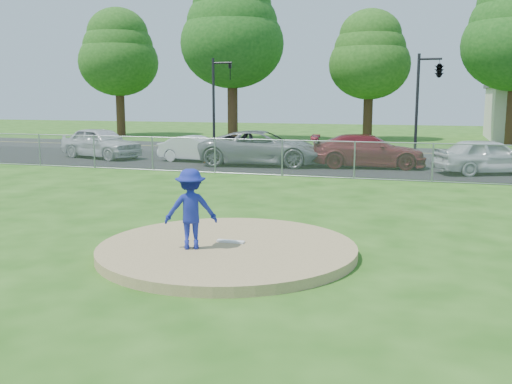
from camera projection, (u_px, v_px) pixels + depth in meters
The scene contains 18 objects.
ground at pixel (320, 185), 21.36m from camera, with size 120.00×120.00×0.00m, color #1F4E11.
pitchers_mound at pixel (227, 249), 11.93m from camera, with size 5.40×5.40×0.20m, color #988053.
pitching_rubber at pixel (231, 241), 12.10m from camera, with size 0.60×0.15×0.04m, color white.
chain_link_fence at pixel (330, 160), 23.12m from camera, with size 40.00×0.06×1.50m, color gray.
parking_lot at pixel (346, 165), 27.48m from camera, with size 50.00×8.00×0.01m, color black.
street at pixel (365, 152), 34.53m from camera, with size 60.00×7.00×0.01m, color #232426.
tree_far_left at pixel (118, 52), 48.35m from camera, with size 6.72×6.72×10.74m.
tree_left at pixel (232, 31), 43.03m from camera, with size 7.84×7.84×12.53m.
tree_center at pixel (370, 54), 43.18m from camera, with size 6.16×6.16×9.84m.
traffic_signal_left at pixel (217, 96), 34.69m from camera, with size 1.28×0.20×5.60m.
traffic_signal_center at pixel (437, 72), 30.73m from camera, with size 1.42×2.48×5.60m.
pitcher at pixel (191, 209), 11.50m from camera, with size 1.06×0.61×1.63m, color navy.
traffic_cone at pixel (208, 155), 28.52m from camera, with size 0.41×0.41×0.80m, color red.
parked_car_silver at pixel (101, 143), 30.72m from camera, with size 1.96×4.87×1.66m, color silver.
parked_car_white at pixel (197, 149), 28.98m from camera, with size 1.38×3.94×1.30m, color silver.
parked_car_gray at pixel (262, 148), 27.47m from camera, with size 2.75×5.97×1.66m, color gray.
parked_car_darkred at pixel (368, 151), 26.56m from camera, with size 2.15×5.29×1.53m, color maroon.
parked_car_pearl at pixel (488, 156), 24.29m from camera, with size 1.80×4.49×1.53m, color silver.
Camera 1 is at (4.04, -10.86, 3.24)m, focal length 40.00 mm.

